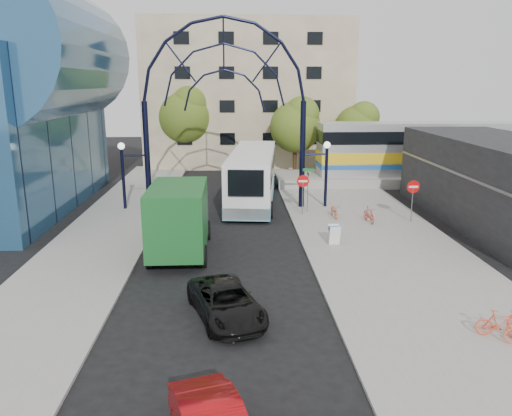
{
  "coord_description": "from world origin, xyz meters",
  "views": [
    {
      "loc": [
        0.52,
        -18.04,
        8.11
      ],
      "look_at": [
        1.62,
        6.0,
        2.05
      ],
      "focal_mm": 35.0,
      "sensor_mm": 36.0,
      "label": 1
    }
  ],
  "objects_px": {
    "tree_north_b": "(186,114)",
    "bike_far_b": "(500,324)",
    "tree_north_c": "(359,126)",
    "city_bus": "(253,175)",
    "do_not_enter_sign": "(413,191)",
    "train_car": "(470,148)",
    "sandwich_board": "(334,232)",
    "bike_near_b": "(369,215)",
    "gateway_arch": "(224,75)",
    "black_suv": "(226,302)",
    "tree_north_a": "(297,124)",
    "street_name_sign": "(308,181)",
    "stop_sign": "(303,185)",
    "green_truck": "(180,218)",
    "bike_near_a": "(334,211)"
  },
  "relations": [
    {
      "from": "tree_north_b",
      "to": "bike_far_b",
      "type": "height_order",
      "value": "tree_north_b"
    },
    {
      "from": "tree_north_c",
      "to": "city_bus",
      "type": "bearing_deg",
      "value": -131.6
    },
    {
      "from": "do_not_enter_sign",
      "to": "train_car",
      "type": "relative_size",
      "value": 0.1
    },
    {
      "from": "sandwich_board",
      "to": "tree_north_c",
      "type": "height_order",
      "value": "tree_north_c"
    },
    {
      "from": "sandwich_board",
      "to": "city_bus",
      "type": "xyz_separation_m",
      "value": [
        -3.72,
        10.42,
        1.09
      ]
    },
    {
      "from": "tree_north_b",
      "to": "bike_near_b",
      "type": "relative_size",
      "value": 5.19
    },
    {
      "from": "bike_far_b",
      "to": "bike_near_b",
      "type": "bearing_deg",
      "value": 18.08
    },
    {
      "from": "gateway_arch",
      "to": "do_not_enter_sign",
      "type": "distance_m",
      "value": 13.43
    },
    {
      "from": "bike_far_b",
      "to": "gateway_arch",
      "type": "bearing_deg",
      "value": 42.61
    },
    {
      "from": "black_suv",
      "to": "bike_far_b",
      "type": "xyz_separation_m",
      "value": [
        8.85,
        -1.98,
        -0.03
      ]
    },
    {
      "from": "tree_north_a",
      "to": "bike_far_b",
      "type": "relative_size",
      "value": 4.59
    },
    {
      "from": "gateway_arch",
      "to": "tree_north_b",
      "type": "bearing_deg",
      "value": 103.68
    },
    {
      "from": "tree_north_a",
      "to": "bike_near_b",
      "type": "relative_size",
      "value": 4.55
    },
    {
      "from": "gateway_arch",
      "to": "tree_north_b",
      "type": "distance_m",
      "value": 16.72
    },
    {
      "from": "tree_north_b",
      "to": "tree_north_a",
      "type": "bearing_deg",
      "value": -21.8
    },
    {
      "from": "sandwich_board",
      "to": "bike_near_b",
      "type": "bearing_deg",
      "value": 54.25
    },
    {
      "from": "street_name_sign",
      "to": "bike_near_b",
      "type": "height_order",
      "value": "street_name_sign"
    },
    {
      "from": "bike_far_b",
      "to": "sandwich_board",
      "type": "bearing_deg",
      "value": 35.13
    },
    {
      "from": "stop_sign",
      "to": "bike_near_b",
      "type": "bearing_deg",
      "value": -29.18
    },
    {
      "from": "gateway_arch",
      "to": "tree_north_b",
      "type": "xyz_separation_m",
      "value": [
        -3.88,
        15.93,
        -3.29
      ]
    },
    {
      "from": "street_name_sign",
      "to": "city_bus",
      "type": "height_order",
      "value": "city_bus"
    },
    {
      "from": "do_not_enter_sign",
      "to": "tree_north_a",
      "type": "distance_m",
      "value": 16.86
    },
    {
      "from": "gateway_arch",
      "to": "bike_far_b",
      "type": "height_order",
      "value": "gateway_arch"
    },
    {
      "from": "city_bus",
      "to": "bike_near_b",
      "type": "height_order",
      "value": "city_bus"
    },
    {
      "from": "city_bus",
      "to": "do_not_enter_sign",
      "type": "bearing_deg",
      "value": -29.13
    },
    {
      "from": "sandwich_board",
      "to": "tree_north_b",
      "type": "distance_m",
      "value": 26.15
    },
    {
      "from": "sandwich_board",
      "to": "city_bus",
      "type": "height_order",
      "value": "city_bus"
    },
    {
      "from": "gateway_arch",
      "to": "bike_near_b",
      "type": "relative_size",
      "value": 8.86
    },
    {
      "from": "tree_north_c",
      "to": "green_truck",
      "type": "relative_size",
      "value": 0.94
    },
    {
      "from": "street_name_sign",
      "to": "black_suv",
      "type": "distance_m",
      "value": 15.3
    },
    {
      "from": "street_name_sign",
      "to": "bike_far_b",
      "type": "xyz_separation_m",
      "value": [
        3.86,
        -16.37,
        -1.55
      ]
    },
    {
      "from": "tree_north_b",
      "to": "do_not_enter_sign",
      "type": "bearing_deg",
      "value": -53.26
    },
    {
      "from": "train_car",
      "to": "bike_near_a",
      "type": "distance_m",
      "value": 17.3
    },
    {
      "from": "black_suv",
      "to": "sandwich_board",
      "type": "bearing_deg",
      "value": 37.56
    },
    {
      "from": "train_car",
      "to": "black_suv",
      "type": "height_order",
      "value": "train_car"
    },
    {
      "from": "do_not_enter_sign",
      "to": "black_suv",
      "type": "height_order",
      "value": "do_not_enter_sign"
    },
    {
      "from": "green_truck",
      "to": "bike_near_a",
      "type": "bearing_deg",
      "value": 32.92
    },
    {
      "from": "sandwich_board",
      "to": "black_suv",
      "type": "relative_size",
      "value": 0.23
    },
    {
      "from": "tree_north_b",
      "to": "bike_near_a",
      "type": "bearing_deg",
      "value": -60.57
    },
    {
      "from": "city_bus",
      "to": "green_truck",
      "type": "height_order",
      "value": "city_bus"
    },
    {
      "from": "do_not_enter_sign",
      "to": "sandwich_board",
      "type": "relative_size",
      "value": 2.51
    },
    {
      "from": "gateway_arch",
      "to": "bike_near_b",
      "type": "height_order",
      "value": "gateway_arch"
    },
    {
      "from": "stop_sign",
      "to": "bike_near_a",
      "type": "relative_size",
      "value": 1.65
    },
    {
      "from": "city_bus",
      "to": "bike_near_a",
      "type": "bearing_deg",
      "value": -41.25
    },
    {
      "from": "do_not_enter_sign",
      "to": "street_name_sign",
      "type": "distance_m",
      "value": 6.36
    },
    {
      "from": "bike_near_a",
      "to": "train_car",
      "type": "bearing_deg",
      "value": 36.81
    },
    {
      "from": "tree_north_a",
      "to": "tree_north_c",
      "type": "xyz_separation_m",
      "value": [
        6.0,
        2.0,
        -0.33
      ]
    },
    {
      "from": "street_name_sign",
      "to": "tree_north_c",
      "type": "bearing_deg",
      "value": 65.69
    },
    {
      "from": "bike_near_b",
      "to": "tree_north_b",
      "type": "bearing_deg",
      "value": 114.0
    },
    {
      "from": "street_name_sign",
      "to": "bike_near_a",
      "type": "relative_size",
      "value": 1.85
    }
  ]
}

